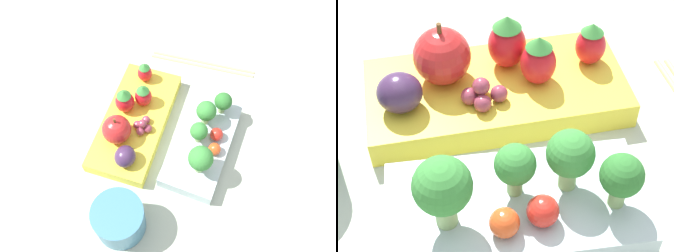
{
  "view_description": "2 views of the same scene",
  "coord_description": "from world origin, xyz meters",
  "views": [
    {
      "loc": [
        0.29,
        0.12,
        0.6
      ],
      "look_at": [
        -0.0,
        -0.0,
        0.04
      ],
      "focal_mm": 40.0,
      "sensor_mm": 36.0,
      "label": 1
    },
    {
      "loc": [
        0.04,
        0.29,
        0.36
      ],
      "look_at": [
        -0.0,
        -0.0,
        0.04
      ],
      "focal_mm": 60.0,
      "sensor_mm": 36.0,
      "label": 2
    }
  ],
  "objects": [
    {
      "name": "apple",
      "position": [
        0.04,
        -0.08,
        0.05
      ],
      "size": [
        0.05,
        0.05,
        0.06
      ],
      "color": "red",
      "rests_on": "bento_box_fruit"
    },
    {
      "name": "cherry_tomato_0",
      "position": [
        -0.02,
        0.08,
        0.04
      ],
      "size": [
        0.02,
        0.02,
        0.02
      ],
      "color": "red",
      "rests_on": "bento_box_savoury"
    },
    {
      "name": "grape_cluster",
      "position": [
        0.01,
        -0.04,
        0.04
      ],
      "size": [
        0.03,
        0.03,
        0.03
      ],
      "color": "#93384C",
      "rests_on": "bento_box_fruit"
    },
    {
      "name": "strawberry_1",
      "position": [
        -0.01,
        -0.09,
        0.05
      ],
      "size": [
        0.03,
        0.03,
        0.05
      ],
      "color": "red",
      "rests_on": "bento_box_fruit"
    },
    {
      "name": "bento_box_fruit",
      "position": [
        0.0,
        -0.07,
        0.01
      ],
      "size": [
        0.23,
        0.12,
        0.03
      ],
      "color": "yellow",
      "rests_on": "ground_plane"
    },
    {
      "name": "plum",
      "position": [
        0.08,
        -0.05,
        0.04
      ],
      "size": [
        0.04,
        0.03,
        0.03
      ],
      "color": "#42284C",
      "rests_on": "bento_box_fruit"
    },
    {
      "name": "broccoli_floret_1",
      "position": [
        0.0,
        0.05,
        0.06
      ],
      "size": [
        0.03,
        0.03,
        0.05
      ],
      "color": "#93B770",
      "rests_on": "bento_box_savoury"
    },
    {
      "name": "bento_box_savoury",
      "position": [
        -0.0,
        0.06,
        0.01
      ],
      "size": [
        0.19,
        0.1,
        0.03
      ],
      "color": "silver",
      "rests_on": "ground_plane"
    },
    {
      "name": "broccoli_floret_2",
      "position": [
        0.05,
        0.07,
        0.07
      ],
      "size": [
        0.04,
        0.04,
        0.06
      ],
      "color": "#93B770",
      "rests_on": "bento_box_savoury"
    },
    {
      "name": "strawberry_0",
      "position": [
        -0.04,
        -0.06,
        0.05
      ],
      "size": [
        0.03,
        0.03,
        0.05
      ],
      "color": "red",
      "rests_on": "bento_box_fruit"
    },
    {
      "name": "cherry_tomato_1",
      "position": [
        0.01,
        0.09,
        0.04
      ],
      "size": [
        0.02,
        0.02,
        0.02
      ],
      "color": "#DB4C1E",
      "rests_on": "bento_box_savoury"
    },
    {
      "name": "broccoli_floret_3",
      "position": [
        -0.07,
        0.07,
        0.06
      ],
      "size": [
        0.03,
        0.03,
        0.05
      ],
      "color": "#93B770",
      "rests_on": "bento_box_savoury"
    },
    {
      "name": "broccoli_floret_0",
      "position": [
        -0.04,
        0.05,
        0.06
      ],
      "size": [
        0.03,
        0.03,
        0.05
      ],
      "color": "#93B770",
      "rests_on": "bento_box_savoury"
    },
    {
      "name": "strawberry_2",
      "position": [
        -0.09,
        -0.08,
        0.05
      ],
      "size": [
        0.03,
        0.03,
        0.04
      ],
      "color": "red",
      "rests_on": "bento_box_fruit"
    },
    {
      "name": "ground_plane",
      "position": [
        0.0,
        0.0,
        0.0
      ],
      "size": [
        4.0,
        4.0,
        0.0
      ],
      "primitive_type": "plane",
      "color": "#ADB7A3"
    }
  ]
}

